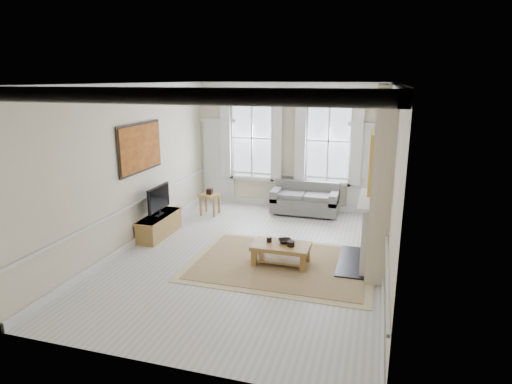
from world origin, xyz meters
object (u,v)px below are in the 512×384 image
(side_table, at_px, (210,198))
(coffee_table, at_px, (281,248))
(sofa, at_px, (305,201))
(tv_stand, at_px, (159,225))

(side_table, relative_size, coffee_table, 0.53)
(coffee_table, bearing_deg, sofa, 92.20)
(sofa, height_order, tv_stand, sofa)
(sofa, distance_m, side_table, 2.52)
(sofa, relative_size, tv_stand, 1.26)
(sofa, xyz_separation_m, side_table, (-2.39, -0.79, 0.09))
(coffee_table, distance_m, tv_stand, 3.10)
(side_table, bearing_deg, tv_stand, -105.42)
(sofa, distance_m, coffee_table, 3.35)
(side_table, height_order, tv_stand, side_table)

